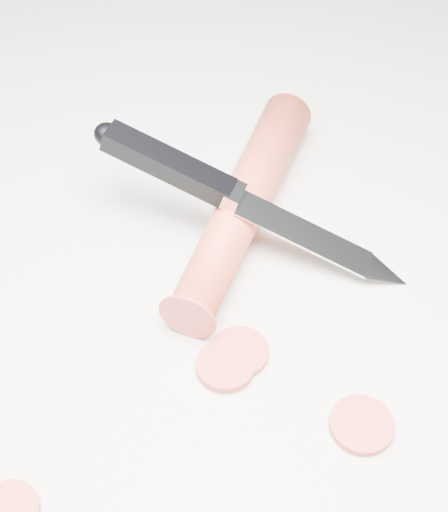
{
  "coord_description": "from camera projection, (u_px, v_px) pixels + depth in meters",
  "views": [
    {
      "loc": [
        0.0,
        -0.28,
        0.39
      ],
      "look_at": [
        0.03,
        0.05,
        0.02
      ],
      "focal_mm": 50.0,
      "sensor_mm": 36.0,
      "label": 1
    }
  ],
  "objects": [
    {
      "name": "ground",
      "position": [
        184.0,
        333.0,
        0.47
      ],
      "size": [
        2.4,
        2.4,
        0.0
      ],
      "primitive_type": "plane",
      "color": "silver",
      "rests_on": "ground"
    },
    {
      "name": "carrot_slice_0",
      "position": [
        9.0,
        510.0,
        0.39
      ],
      "size": [
        0.03,
        0.03,
        0.01
      ],
      "primitive_type": "cylinder",
      "color": "#D23D37",
      "rests_on": "ground"
    },
    {
      "name": "kitchen_knife",
      "position": [
        251.0,
        202.0,
        0.5
      ],
      "size": [
        0.23,
        0.12,
        0.08
      ],
      "primitive_type": null,
      "color": "silver",
      "rests_on": "ground"
    },
    {
      "name": "carrot_slice_3",
      "position": [
        225.0,
        367.0,
        0.45
      ],
      "size": [
        0.03,
        0.03,
        0.01
      ],
      "primitive_type": "cylinder",
      "color": "#D23D37",
      "rests_on": "ground"
    },
    {
      "name": "carrot_slice_2",
      "position": [
        362.0,
        425.0,
        0.42
      ],
      "size": [
        0.04,
        0.04,
        0.01
      ],
      "primitive_type": "cylinder",
      "color": "#D23D37",
      "rests_on": "ground"
    },
    {
      "name": "carrot_slice_1",
      "position": [
        226.0,
        366.0,
        0.45
      ],
      "size": [
        0.04,
        0.04,
        0.01
      ],
      "primitive_type": "cylinder",
      "color": "#D23D37",
      "rests_on": "ground"
    },
    {
      "name": "carrot",
      "position": [
        244.0,
        202.0,
        0.53
      ],
      "size": [
        0.13,
        0.22,
        0.04
      ],
      "primitive_type": "cylinder",
      "rotation": [
        1.57,
        0.0,
        -0.44
      ],
      "color": "red",
      "rests_on": "ground"
    },
    {
      "name": "carrot_slice_4",
      "position": [
        239.0,
        352.0,
        0.46
      ],
      "size": [
        0.04,
        0.04,
        0.01
      ],
      "primitive_type": "cylinder",
      "color": "#D23D37",
      "rests_on": "ground"
    }
  ]
}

